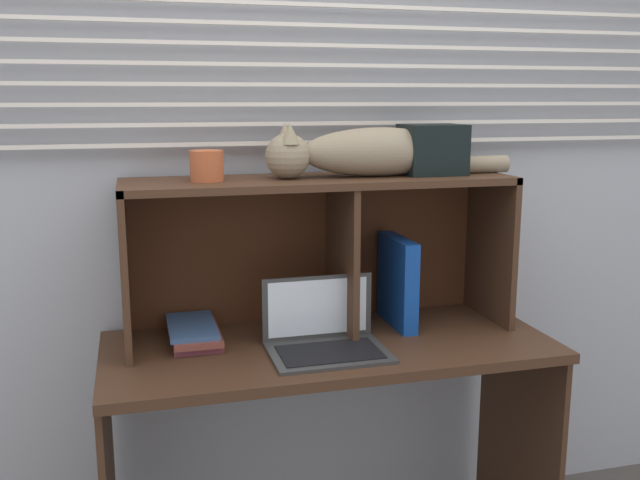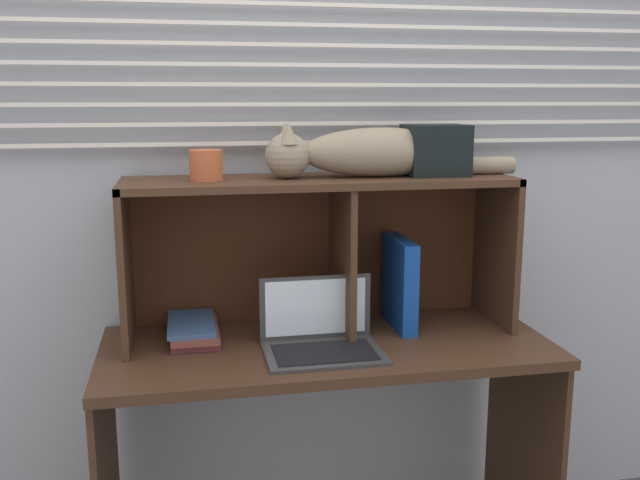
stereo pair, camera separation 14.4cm
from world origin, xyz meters
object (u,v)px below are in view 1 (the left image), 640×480
(book_stack, at_px, (194,333))
(storage_box, at_px, (432,150))
(cat, at_px, (366,153))
(binder_upright, at_px, (397,281))
(laptop, at_px, (325,337))
(small_basket, at_px, (207,166))

(book_stack, relative_size, storage_box, 1.46)
(storage_box, bearing_deg, cat, 180.00)
(cat, height_order, binder_upright, cat)
(laptop, distance_m, small_basket, 0.60)
(cat, height_order, book_stack, cat)
(book_stack, bearing_deg, small_basket, -1.71)
(book_stack, bearing_deg, laptop, -25.25)
(storage_box, bearing_deg, book_stack, 179.88)
(book_stack, relative_size, small_basket, 2.83)
(laptop, relative_size, book_stack, 1.24)
(cat, height_order, storage_box, cat)
(storage_box, bearing_deg, binder_upright, 180.00)
(book_stack, bearing_deg, cat, -0.17)
(laptop, distance_m, binder_upright, 0.35)
(book_stack, height_order, storage_box, storage_box)
(laptop, distance_m, storage_box, 0.67)
(binder_upright, height_order, small_basket, small_basket)
(laptop, relative_size, storage_box, 1.80)
(small_basket, bearing_deg, book_stack, 178.29)
(laptop, height_order, book_stack, laptop)
(laptop, xyz_separation_m, book_stack, (-0.36, 0.17, -0.01))
(small_basket, bearing_deg, binder_upright, 0.00)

